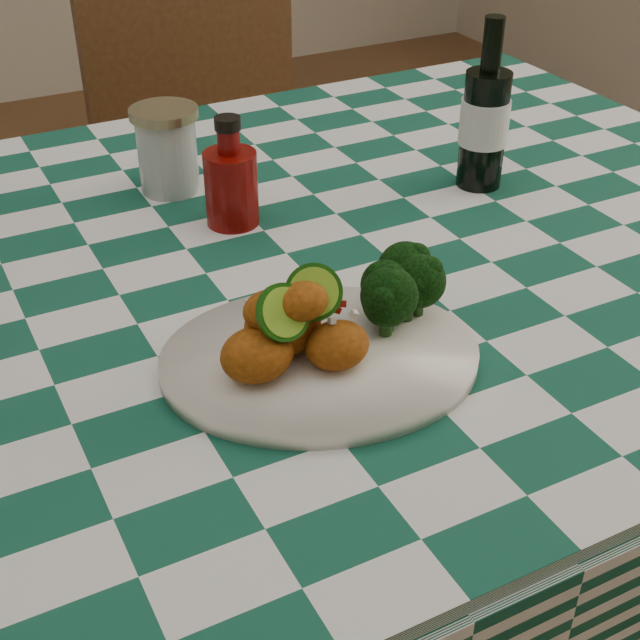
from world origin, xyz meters
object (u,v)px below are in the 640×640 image
beer_bottle (486,105)px  fried_chicken_pile (300,322)px  ketchup_bottle (230,172)px  dining_table (226,516)px  plate (320,359)px  mason_jar (167,150)px  wooden_chair_right (230,192)px

beer_bottle → fried_chicken_pile: bearing=-146.1°
ketchup_bottle → beer_bottle: beer_bottle is taller
dining_table → beer_bottle: 0.66m
dining_table → fried_chicken_pile: fried_chicken_pile is taller
fried_chicken_pile → plate: bearing=0.0°
mason_jar → wooden_chair_right: size_ratio=0.11×
ketchup_bottle → wooden_chair_right: size_ratio=0.14×
mason_jar → wooden_chair_right: wooden_chair_right is taller
fried_chicken_pile → ketchup_bottle: 0.33m
fried_chicken_pile → wooden_chair_right: size_ratio=0.13×
mason_jar → beer_bottle: beer_bottle is taller
plate → wooden_chair_right: 1.06m
plate → ketchup_bottle: (0.04, 0.32, 0.06)m
wooden_chair_right → dining_table: bearing=-111.2°
dining_table → ketchup_bottle: (0.08, 0.10, 0.46)m
plate → mason_jar: size_ratio=2.72×
plate → fried_chicken_pile: bearing=180.0°
plate → beer_bottle: beer_bottle is taller
plate → mason_jar: bearing=89.2°
plate → ketchup_bottle: size_ratio=2.24×
mason_jar → fried_chicken_pile: bearing=-93.5°
plate → mason_jar: 0.46m
ketchup_bottle → mason_jar: ketchup_bottle is taller
beer_bottle → wooden_chair_right: (-0.10, 0.70, -0.40)m
plate → ketchup_bottle: 0.33m
dining_table → wooden_chair_right: wooden_chair_right is taller
dining_table → wooden_chair_right: (0.32, 0.75, 0.11)m
fried_chicken_pile → dining_table: bearing=93.1°
ketchup_bottle → wooden_chair_right: 0.78m
dining_table → plate: bearing=-81.4°
fried_chicken_pile → beer_bottle: bearing=33.9°
ketchup_bottle → wooden_chair_right: (0.25, 0.65, -0.35)m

